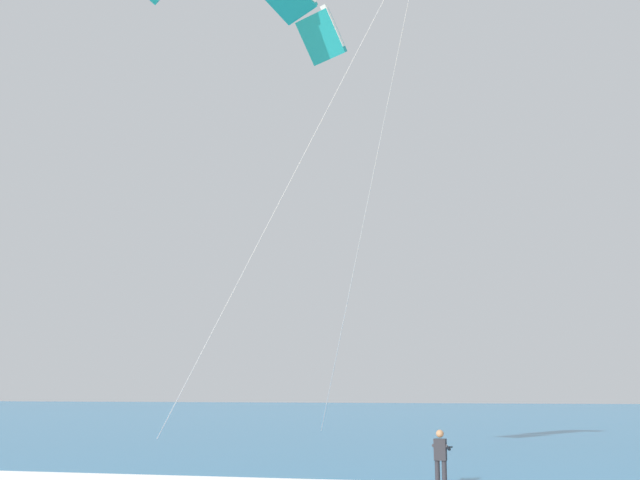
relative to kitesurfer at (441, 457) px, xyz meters
name	(u,v)px	position (x,y,z in m)	size (l,w,h in m)	color
sea	(489,416)	(0.19, 57.67, -0.84)	(200.00, 120.00, 0.20)	teal
kitesurfer	(441,457)	(0.00, 0.00, 0.00)	(0.57, 0.57, 1.69)	#232328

